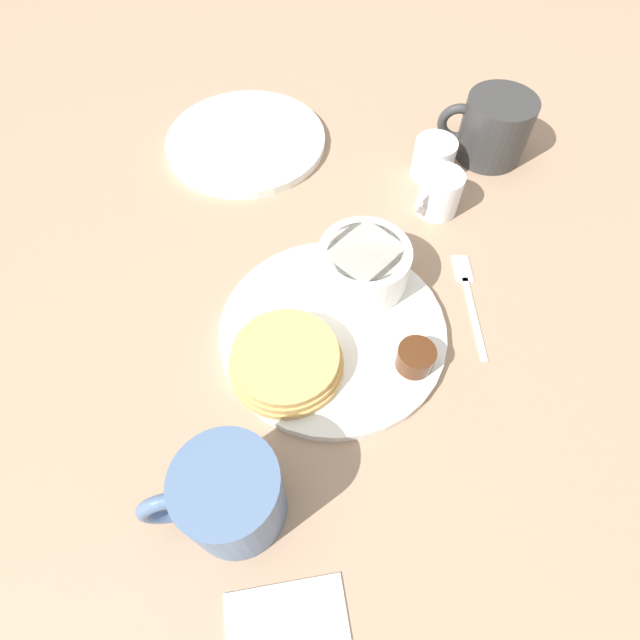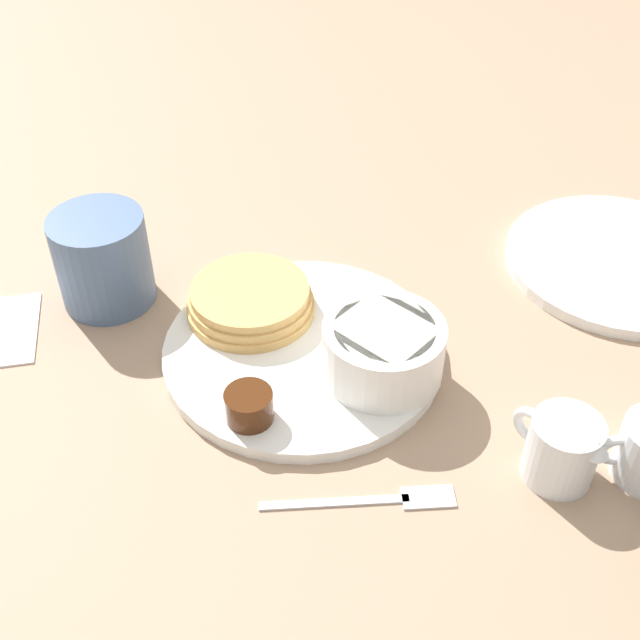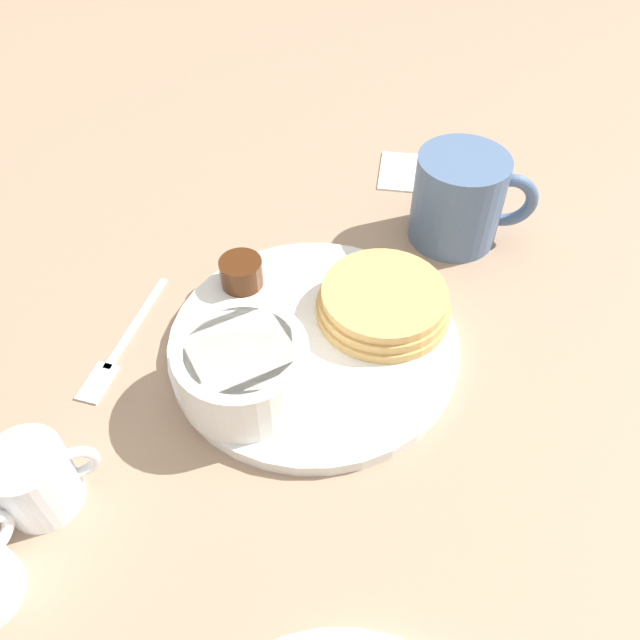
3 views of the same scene
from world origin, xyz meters
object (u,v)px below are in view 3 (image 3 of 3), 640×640
Objects in this scene: bowl at (243,367)px; creamer_pitcher_near at (35,479)px; coffee_mug at (460,199)px; plate at (314,343)px; fork at (118,350)px.

bowl is 0.16m from creamer_pitcher_near.
creamer_pitcher_near is (-0.36, -0.25, -0.02)m from coffee_mug.
bowl is (-0.06, -0.05, 0.03)m from plate.
plate is 0.08m from bowl.
coffee_mug is at bearing 40.07° from bowl.
bowl reaches higher than fork.
coffee_mug is 1.57× the size of creamer_pitcher_near.
bowl is at bearing -28.39° from fork.
plate is at bearing -4.11° from fork.
creamer_pitcher_near is at bearing -104.42° from fork.
creamer_pitcher_near is at bearing -152.93° from bowl.
coffee_mug is at bearing 35.34° from creamer_pitcher_near.
coffee_mug is (0.21, 0.18, 0.01)m from bowl.
plate is at bearing 38.70° from bowl.
plate is at bearing -139.44° from coffee_mug.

